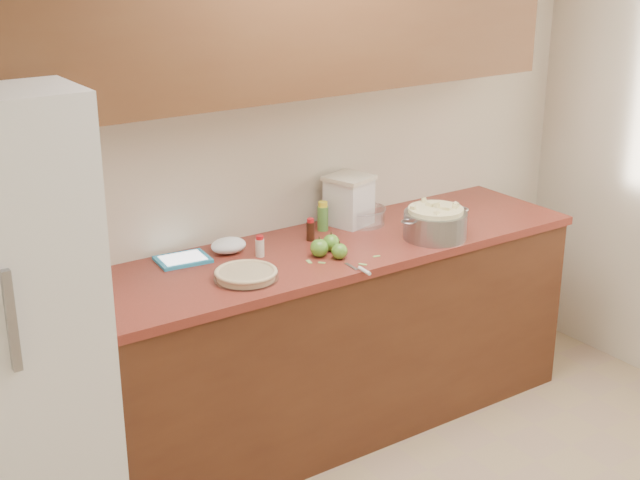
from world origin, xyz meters
TOP-DOWN VIEW (x-y plane):
  - room_shell at (0.00, 0.00)m, footprint 3.60×3.60m
  - counter_run at (0.00, 1.48)m, footprint 2.64×0.68m
  - upper_cabinets at (0.00, 1.63)m, footprint 2.60×0.34m
  - pie at (-0.43, 1.34)m, footprint 0.27×0.27m
  - colander at (0.55, 1.29)m, footprint 0.39×0.29m
  - flour_canister at (0.34, 1.68)m, footprint 0.24×0.24m
  - tablet at (-0.55, 1.68)m, footprint 0.24×0.19m
  - paring_knife at (0.02, 1.14)m, footprint 0.03×0.17m
  - lemon_bottle at (0.18, 1.67)m, footprint 0.05×0.05m
  - cinnamon_shaker at (-0.25, 1.54)m, footprint 0.04×0.04m
  - vanilla_bottle at (0.05, 1.58)m, footprint 0.04×0.04m
  - mixing_bowl at (0.39, 1.64)m, footprint 0.23×0.23m
  - paper_towel at (-0.34, 1.66)m, footprint 0.17×0.15m
  - apple_left at (-0.03, 1.39)m, footprint 0.08×0.08m
  - apple_center at (0.05, 1.42)m, footprint 0.08×0.08m
  - apple_front at (0.02, 1.32)m, footprint 0.07×0.07m
  - peel_a at (-0.07, 1.32)m, footprint 0.03×0.03m
  - peel_b at (0.17, 1.25)m, footprint 0.03×0.02m
  - peel_c at (-0.11, 1.36)m, footprint 0.03×0.04m
  - peel_d at (0.06, 1.20)m, footprint 0.03×0.04m

SIDE VIEW (x-z plane):
  - counter_run at x=0.00m, z-range 0.00..0.92m
  - peel_a at x=-0.07m, z-range 0.92..0.92m
  - peel_b at x=0.17m, z-range 0.92..0.92m
  - peel_c at x=-0.11m, z-range 0.92..0.92m
  - peel_d at x=0.06m, z-range 0.92..0.92m
  - paring_knife at x=0.02m, z-range 0.92..0.93m
  - tablet at x=-0.55m, z-range 0.92..0.94m
  - pie at x=-0.43m, z-range 0.92..0.96m
  - paper_towel at x=-0.34m, z-range 0.92..0.99m
  - apple_front at x=0.02m, z-range 0.91..1.00m
  - apple_center at x=0.05m, z-range 0.91..1.00m
  - apple_left at x=-0.03m, z-range 0.91..1.01m
  - mixing_bowl at x=0.39m, z-range 0.92..1.01m
  - cinnamon_shaker at x=-0.25m, z-range 0.92..1.01m
  - vanilla_bottle at x=0.05m, z-range 0.92..1.02m
  - lemon_bottle at x=0.18m, z-range 0.92..1.06m
  - colander at x=0.55m, z-range 0.92..1.06m
  - flour_canister at x=0.34m, z-range 0.92..1.16m
  - room_shell at x=0.00m, z-range -0.50..3.10m
  - upper_cabinets at x=0.00m, z-range 1.60..2.30m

